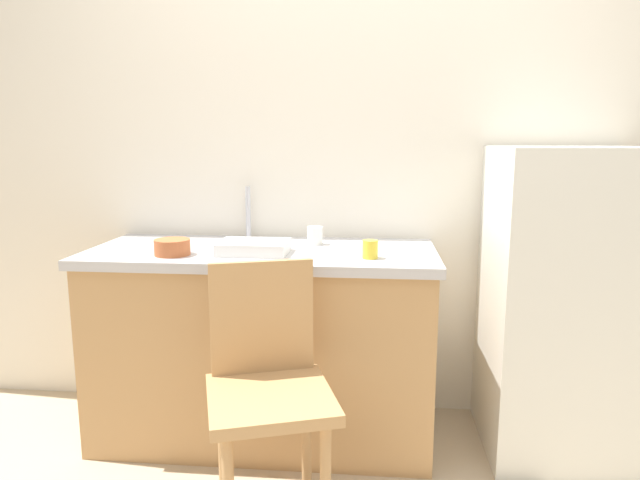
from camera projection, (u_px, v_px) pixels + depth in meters
back_wall at (352, 141)px, 2.63m from camera, size 4.80×0.10×2.59m
cabinet_base at (265, 347)px, 2.48m from camera, size 1.42×0.60×0.80m
countertop at (263, 253)px, 2.41m from camera, size 1.46×0.64×0.04m
faucet at (248, 212)px, 2.64m from camera, size 0.02×0.02×0.24m
refrigerator at (562, 303)px, 2.33m from camera, size 0.59×0.59×1.27m
chair at (268, 383)px, 1.89m from camera, size 0.51×0.51×0.89m
dish_tray at (254, 247)px, 2.30m from camera, size 0.28×0.20×0.05m
terracotta_bowl at (172, 247)px, 2.26m from camera, size 0.14×0.14×0.06m
cup_yellow at (370, 249)px, 2.20m from camera, size 0.06×0.06×0.07m
cup_white at (315, 236)px, 2.49m from camera, size 0.07×0.07×0.08m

